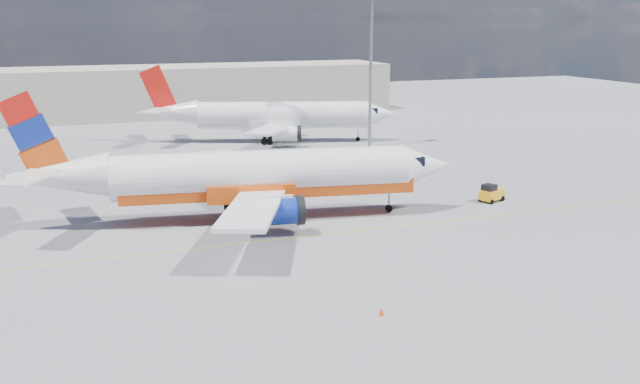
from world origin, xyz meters
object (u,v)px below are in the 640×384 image
object	(u,v)px
second_jet	(274,116)
traffic_cone	(382,312)
main_jet	(248,176)
gse_tug	(491,193)

from	to	relation	value
second_jet	traffic_cone	xyz separation A→B (m)	(-11.01, -55.77, -3.08)
main_jet	traffic_cone	world-z (taller)	main_jet
second_jet	gse_tug	size ratio (longest dim) A/B	13.03
gse_tug	traffic_cone	bearing A→B (deg)	-158.72
gse_tug	traffic_cone	world-z (taller)	gse_tug
gse_tug	traffic_cone	xyz separation A→B (m)	(-19.68, -19.16, -0.51)
gse_tug	main_jet	bearing A→B (deg)	152.00
main_jet	second_jet	size ratio (longest dim) A/B	1.07
main_jet	gse_tug	world-z (taller)	main_jet
gse_tug	traffic_cone	size ratio (longest dim) A/B	4.99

